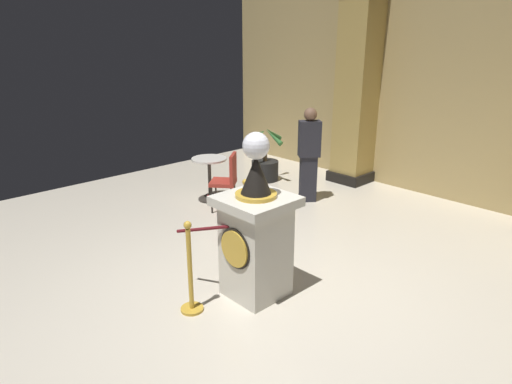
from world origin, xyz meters
TOP-DOWN VIEW (x-y plane):
  - ground_plane at (0.00, 0.00)m, footprint 10.73×10.73m
  - back_wall at (0.00, 4.56)m, footprint 10.73×0.16m
  - pedestal_clock at (-0.09, -0.10)m, footprint 0.73×0.73m
  - stanchion_near at (-0.89, 0.48)m, footprint 0.24×0.24m
  - stanchion_far at (-0.31, -0.81)m, footprint 0.24×0.24m
  - velvet_rope at (-0.60, -0.16)m, footprint 0.95×0.97m
  - column_left at (-1.82, 4.18)m, footprint 0.74×0.74m
  - potted_palm_left at (-3.04, 2.96)m, footprint 0.88×0.86m
  - bystander_guest at (-1.66, 2.64)m, footprint 0.40×0.42m
  - cafe_table at (-2.87, 1.44)m, footprint 0.60×0.60m
  - cafe_chair_red at (-2.26, 1.34)m, footprint 0.56×0.56m

SIDE VIEW (x-z plane):
  - ground_plane at x=0.00m, z-range 0.00..0.00m
  - potted_palm_left at x=-3.04m, z-range -0.24..0.83m
  - stanchion_far at x=-0.31m, z-range -0.15..0.86m
  - stanchion_near at x=-0.89m, z-range -0.16..0.88m
  - cafe_table at x=-2.87m, z-range 0.11..0.86m
  - cafe_chair_red at x=-2.26m, z-range 0.09..1.05m
  - pedestal_clock at x=-0.09m, z-range -0.19..1.64m
  - velvet_rope at x=-0.60m, z-range 0.68..0.90m
  - bystander_guest at x=-1.66m, z-range 0.05..1.67m
  - column_left at x=-1.82m, z-range -0.01..3.65m
  - back_wall at x=0.00m, z-range 0.00..3.82m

